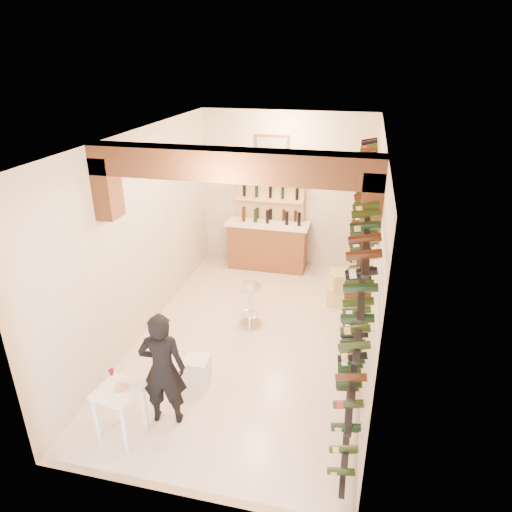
{
  "coord_description": "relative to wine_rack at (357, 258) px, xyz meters",
  "views": [
    {
      "loc": [
        1.49,
        -6.07,
        4.21
      ],
      "look_at": [
        0.0,
        0.3,
        1.3
      ],
      "focal_mm": 32.2,
      "sensor_mm": 36.0,
      "label": 1
    }
  ],
  "objects": [
    {
      "name": "crate_upper",
      "position": [
        -0.13,
        1.38,
        -1.04
      ],
      "size": [
        0.63,
        0.51,
        0.32
      ],
      "primitive_type": "cube",
      "rotation": [
        0.0,
        0.0,
        0.28
      ],
      "color": "#D3BB74",
      "rests_on": "crate_lower"
    },
    {
      "name": "chrome_barstool",
      "position": [
        -1.64,
        0.34,
        -1.11
      ],
      "size": [
        0.39,
        0.39,
        0.75
      ],
      "rotation": [
        0.0,
        0.0,
        0.07
      ],
      "color": "silver",
      "rests_on": "ground"
    },
    {
      "name": "back_shelving",
      "position": [
        -1.83,
        2.89,
        -0.38
      ],
      "size": [
        1.4,
        0.31,
        2.73
      ],
      "color": "#DAB07A",
      "rests_on": "ground"
    },
    {
      "name": "tasting_table",
      "position": [
        -2.53,
        -2.37,
        -0.99
      ],
      "size": [
        0.54,
        0.54,
        0.83
      ],
      "rotation": [
        0.0,
        0.0,
        -0.15
      ],
      "color": "white",
      "rests_on": "ground"
    },
    {
      "name": "ground",
      "position": [
        -1.53,
        0.0,
        -1.55
      ],
      "size": [
        6.0,
        6.0,
        0.0
      ],
      "primitive_type": "plane",
      "color": "beige",
      "rests_on": "ground"
    },
    {
      "name": "room_shell",
      "position": [
        -1.53,
        -0.26,
        0.7
      ],
      "size": [
        3.52,
        6.02,
        3.21
      ],
      "color": "beige",
      "rests_on": "ground"
    },
    {
      "name": "person",
      "position": [
        -2.13,
        -2.0,
        -0.79
      ],
      "size": [
        0.61,
        0.46,
        1.52
      ],
      "primitive_type": "imported",
      "rotation": [
        0.0,
        0.0,
        3.34
      ],
      "color": "black",
      "rests_on": "ground"
    },
    {
      "name": "wine_rack",
      "position": [
        0.0,
        0.0,
        0.0
      ],
      "size": [
        0.32,
        5.7,
        2.56
      ],
      "color": "black",
      "rests_on": "ground"
    },
    {
      "name": "back_counter",
      "position": [
        -1.83,
        2.65,
        -1.02
      ],
      "size": [
        1.7,
        0.62,
        1.29
      ],
      "color": "brown",
      "rests_on": "ground"
    },
    {
      "name": "crate_lower",
      "position": [
        -0.13,
        1.38,
        -1.38
      ],
      "size": [
        0.64,
        0.5,
        0.34
      ],
      "primitive_type": "cube",
      "rotation": [
        0.0,
        0.0,
        -0.18
      ],
      "color": "#D3BB74",
      "rests_on": "ground"
    },
    {
      "name": "white_stool",
      "position": [
        -1.99,
        -1.28,
        -1.34
      ],
      "size": [
        0.34,
        0.34,
        0.41
      ],
      "primitive_type": "cube",
      "rotation": [
        0.0,
        0.0,
        0.05
      ],
      "color": "white",
      "rests_on": "ground"
    }
  ]
}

